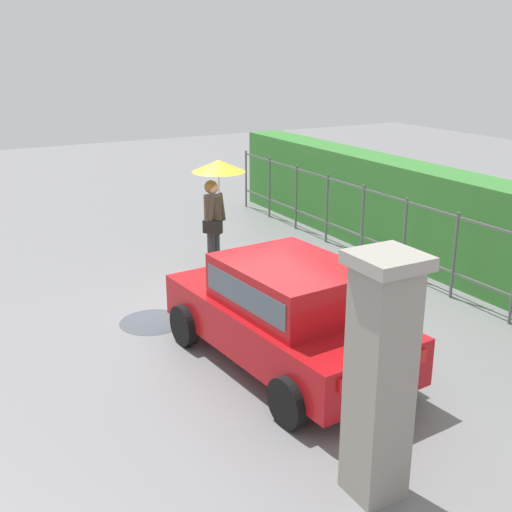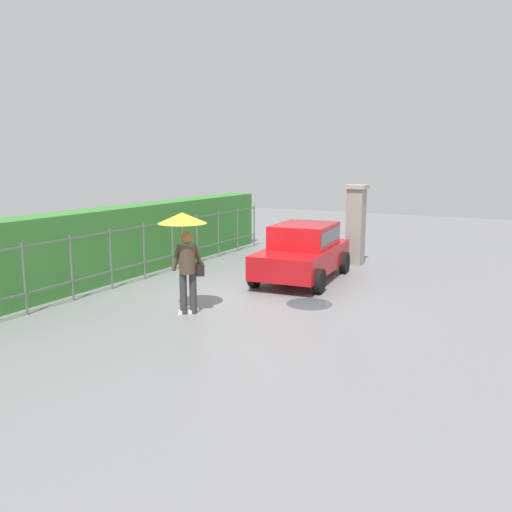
# 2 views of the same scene
# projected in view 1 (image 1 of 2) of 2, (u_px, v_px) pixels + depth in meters

# --- Properties ---
(ground_plane) EXTENTS (40.00, 40.00, 0.00)m
(ground_plane) POSITION_uv_depth(u_px,v_px,m) (254.00, 313.00, 10.35)
(ground_plane) COLOR slate
(car) EXTENTS (3.85, 2.11, 1.48)m
(car) POSITION_uv_depth(u_px,v_px,m) (287.00, 310.00, 8.42)
(car) COLOR #B71116
(car) RESTS_ON ground
(pedestrian) EXTENTS (1.00, 1.00, 2.10)m
(pedestrian) POSITION_uv_depth(u_px,v_px,m) (216.00, 188.00, 11.96)
(pedestrian) COLOR #333333
(pedestrian) RESTS_ON ground
(gate_pillar) EXTENTS (0.60, 0.60, 2.42)m
(gate_pillar) POSITION_uv_depth(u_px,v_px,m) (380.00, 377.00, 5.83)
(gate_pillar) COLOR gray
(gate_pillar) RESTS_ON ground
(fence_section) EXTENTS (12.49, 0.05, 1.50)m
(fence_section) POSITION_uv_depth(u_px,v_px,m) (405.00, 233.00, 11.77)
(fence_section) COLOR #59605B
(fence_section) RESTS_ON ground
(hedge_row) EXTENTS (13.44, 0.90, 1.90)m
(hedge_row) POSITION_uv_depth(u_px,v_px,m) (439.00, 221.00, 12.11)
(hedge_row) COLOR #387F33
(hedge_row) RESTS_ON ground
(puddle_near) EXTENTS (1.02, 1.02, 0.00)m
(puddle_near) POSITION_uv_depth(u_px,v_px,m) (152.00, 322.00, 10.00)
(puddle_near) COLOR #4C545B
(puddle_near) RESTS_ON ground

